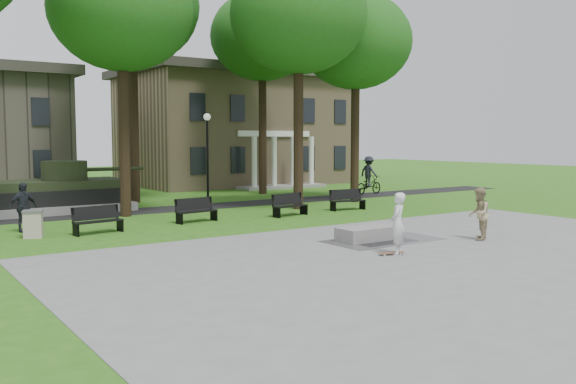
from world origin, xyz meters
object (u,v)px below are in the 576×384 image
object	(u,v)px
concrete_block	(369,233)
park_bench_0	(98,219)
skateboarder	(398,224)
cyclist	(369,179)
trash_bin	(33,224)
friend_watching	(479,214)

from	to	relation	value
concrete_block	park_bench_0	xyz separation A→B (m)	(-7.07, 6.77, 0.28)
skateboarder	park_bench_0	size ratio (longest dim) A/B	1.00
skateboarder	concrete_block	bearing A→B (deg)	-148.11
cyclist	trash_bin	xyz separation A→B (m)	(-20.89, -5.78, -0.48)
concrete_block	skateboarder	bearing A→B (deg)	-113.41
concrete_block	park_bench_0	size ratio (longest dim) A/B	1.19
friend_watching	park_bench_0	distance (m)	13.48
park_bench_0	friend_watching	bearing A→B (deg)	-49.48
cyclist	trash_bin	size ratio (longest dim) A/B	2.46
concrete_block	trash_bin	bearing A→B (deg)	142.33
friend_watching	trash_bin	xyz separation A→B (m)	(-12.29, 9.21, -0.43)
park_bench_0	skateboarder	bearing A→B (deg)	-64.95
park_bench_0	trash_bin	size ratio (longest dim) A/B	1.92
skateboarder	friend_watching	distance (m)	4.12
concrete_block	park_bench_0	bearing A→B (deg)	136.22
park_bench_0	trash_bin	distance (m)	2.17
concrete_block	friend_watching	world-z (taller)	friend_watching
skateboarder	trash_bin	xyz separation A→B (m)	(-8.18, 9.50, -0.45)
concrete_block	friend_watching	distance (m)	3.78
cyclist	trash_bin	world-z (taller)	cyclist
skateboarder	trash_bin	size ratio (longest dim) A/B	1.92
friend_watching	trash_bin	size ratio (longest dim) A/B	1.86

